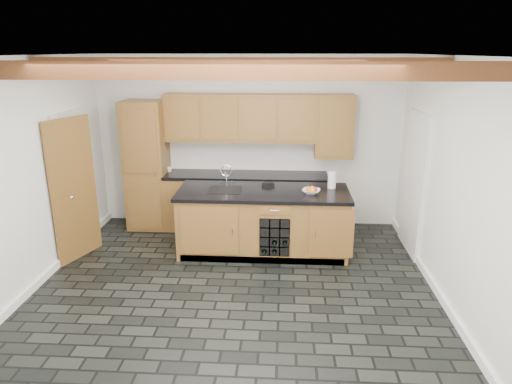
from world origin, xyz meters
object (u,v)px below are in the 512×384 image
(island, at_px, (263,221))
(fruit_bowl, at_px, (311,191))
(kitchen_scale, at_px, (268,184))
(paper_towel, at_px, (332,180))

(island, bearing_deg, fruit_bowl, -6.61)
(island, height_order, kitchen_scale, kitchen_scale)
(island, relative_size, paper_towel, 10.50)
(island, height_order, paper_towel, paper_towel)
(kitchen_scale, height_order, paper_towel, paper_towel)
(kitchen_scale, relative_size, fruit_bowl, 0.78)
(kitchen_scale, xyz_separation_m, paper_towel, (0.93, -0.05, 0.09))
(fruit_bowl, relative_size, paper_towel, 1.05)
(island, xyz_separation_m, fruit_bowl, (0.67, -0.08, 0.50))
(fruit_bowl, bearing_deg, paper_towel, 42.75)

